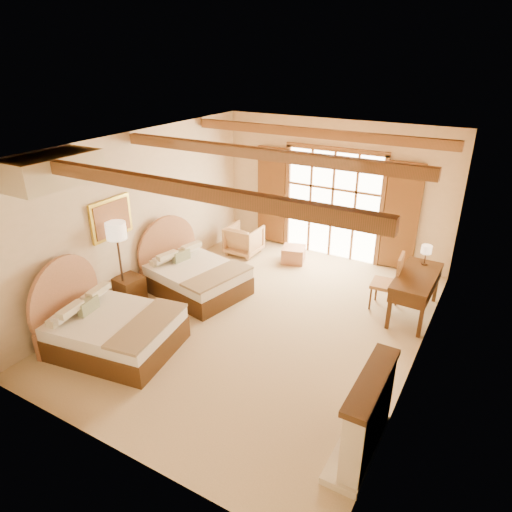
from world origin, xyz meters
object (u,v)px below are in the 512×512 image
Objects in this scene: bed_near at (108,325)px; armchair at (244,240)px; bed_far at (191,274)px; nightstand at (130,291)px; desk at (415,293)px.

bed_near reaches higher than armchair.
bed_far is 1.26m from nightstand.
armchair is at bearing 81.18° from bed_near.
bed_far is at bearing 64.43° from nightstand.
armchair is (-0.03, 2.15, -0.02)m from bed_far.
armchair is at bearing 169.71° from desk.
armchair is at bearing 102.53° from bed_far.
bed_far is at bearing 80.57° from bed_near.
bed_far is 3.81× the size of nightstand.
bed_far is at bearing 90.46° from armchair.
armchair is 4.30m from desk.
bed_far is 1.40× the size of desk.
nightstand is 3.26m from armchair.
nightstand is (-0.69, 1.21, -0.11)m from bed_near.
armchair reaches higher than nightstand.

